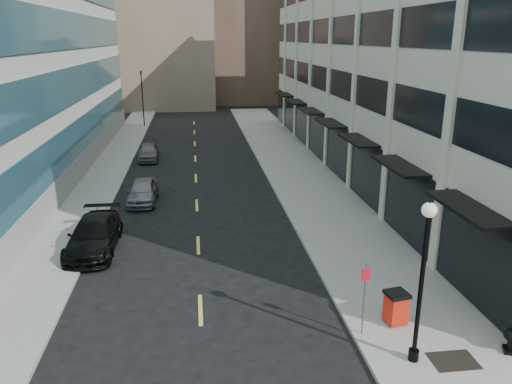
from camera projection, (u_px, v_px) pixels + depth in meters
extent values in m
cube|color=gray|center=(320.00, 199.00, 30.54)|extent=(5.00, 80.00, 0.15)
cube|color=gray|center=(84.00, 208.00, 28.89)|extent=(3.00, 80.00, 0.15)
cube|color=beige|center=(430.00, 45.00, 35.64)|extent=(14.00, 46.00, 18.00)
cube|color=black|center=(331.00, 144.00, 36.90)|extent=(0.18, 46.00, 3.60)
cube|color=black|center=(334.00, 82.00, 35.56)|extent=(0.12, 46.00, 1.80)
cube|color=black|center=(336.00, 31.00, 34.52)|extent=(0.12, 46.00, 1.80)
cube|color=beige|center=(459.00, 53.00, 18.70)|extent=(0.35, 0.60, 18.00)
cube|color=beige|center=(397.00, 49.00, 24.39)|extent=(0.35, 0.60, 18.00)
cube|color=beige|center=(358.00, 47.00, 30.07)|extent=(0.35, 0.60, 18.00)
cube|color=beige|center=(331.00, 45.00, 35.76)|extent=(0.35, 0.60, 18.00)
cube|color=beige|center=(312.00, 44.00, 41.44)|extent=(0.35, 0.60, 18.00)
cube|color=beige|center=(297.00, 43.00, 47.13)|extent=(0.35, 0.60, 18.00)
cube|color=beige|center=(286.00, 43.00, 52.81)|extent=(0.35, 0.60, 18.00)
cube|color=black|center=(468.00, 208.00, 17.30)|extent=(1.30, 4.00, 0.12)
cube|color=black|center=(399.00, 166.00, 22.99)|extent=(1.30, 4.00, 0.12)
cube|color=black|center=(358.00, 140.00, 28.67)|extent=(1.30, 4.00, 0.12)
cube|color=black|center=(330.00, 123.00, 34.36)|extent=(1.30, 4.00, 0.12)
cube|color=black|center=(311.00, 111.00, 40.04)|extent=(1.30, 4.00, 0.12)
cube|color=black|center=(296.00, 102.00, 45.73)|extent=(1.30, 4.00, 0.12)
cube|color=black|center=(284.00, 94.00, 51.41)|extent=(1.30, 4.00, 0.12)
cube|color=gray|center=(82.00, 166.00, 35.10)|extent=(0.20, 46.00, 1.80)
cube|color=#326676|center=(78.00, 136.00, 34.48)|extent=(0.14, 45.60, 2.40)
cube|color=#326676|center=(73.00, 85.00, 33.43)|extent=(0.14, 45.60, 2.40)
cube|color=#326676|center=(67.00, 30.00, 32.39)|extent=(0.14, 45.60, 2.40)
cube|color=#90745E|center=(161.00, 4.00, 70.51)|extent=(14.00, 18.00, 28.00)
cube|color=#90745E|center=(102.00, 28.00, 79.70)|extent=(12.00, 14.00, 22.00)
cube|color=beige|center=(315.00, 34.00, 72.41)|extent=(10.00, 14.00, 20.00)
cube|color=black|center=(453.00, 361.00, 15.18)|extent=(1.40, 1.00, 0.01)
cube|color=#D8CC4C|center=(200.00, 310.00, 18.31)|extent=(0.15, 2.20, 0.01)
cube|color=#D8CC4C|center=(198.00, 245.00, 23.99)|extent=(0.15, 2.20, 0.01)
cube|color=#D8CC4C|center=(197.00, 205.00, 29.67)|extent=(0.15, 2.20, 0.01)
cube|color=#D8CC4C|center=(196.00, 178.00, 35.36)|extent=(0.15, 2.20, 0.01)
cube|color=#D8CC4C|center=(195.00, 159.00, 41.04)|extent=(0.15, 2.20, 0.01)
cube|color=#D8CC4C|center=(195.00, 144.00, 46.73)|extent=(0.15, 2.20, 0.01)
cube|color=#D8CC4C|center=(194.00, 132.00, 52.41)|extent=(0.15, 2.20, 0.01)
cube|color=#D8CC4C|center=(194.00, 123.00, 58.10)|extent=(0.15, 2.20, 0.01)
cylinder|color=black|center=(143.00, 100.00, 54.66)|extent=(0.12, 0.12, 6.00)
imported|color=black|center=(141.00, 72.00, 53.77)|extent=(0.66, 0.66, 1.98)
imported|color=black|center=(94.00, 235.00, 23.20)|extent=(2.18, 5.24, 1.51)
imported|color=gray|center=(143.00, 191.00, 30.04)|extent=(1.75, 4.16, 1.41)
imported|color=slate|center=(149.00, 152.00, 40.35)|extent=(1.74, 4.02, 1.35)
cube|color=red|center=(396.00, 308.00, 17.03)|extent=(0.74, 0.74, 1.03)
cube|color=black|center=(397.00, 294.00, 16.87)|extent=(0.84, 0.84, 0.12)
cylinder|color=black|center=(385.00, 315.00, 17.46)|extent=(0.06, 0.23, 0.23)
cylinder|color=black|center=(397.00, 314.00, 17.51)|extent=(0.06, 0.23, 0.23)
cylinder|color=black|center=(413.00, 355.00, 15.18)|extent=(0.31, 0.31, 0.35)
cylinder|color=black|center=(421.00, 288.00, 14.50)|extent=(0.14, 0.14, 4.51)
sphere|color=silver|center=(429.00, 210.00, 13.78)|extent=(0.43, 0.43, 0.43)
cone|color=black|center=(430.00, 202.00, 13.71)|extent=(0.12, 0.12, 0.18)
cylinder|color=slate|center=(364.00, 299.00, 16.20)|extent=(0.05, 0.05, 2.54)
cube|color=red|center=(366.00, 275.00, 15.91)|extent=(0.30, 0.04, 0.40)
cube|color=black|center=(511.00, 350.00, 15.59)|extent=(0.58, 0.58, 0.13)
cylinder|color=black|center=(512.00, 343.00, 15.51)|extent=(0.27, 0.27, 0.42)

